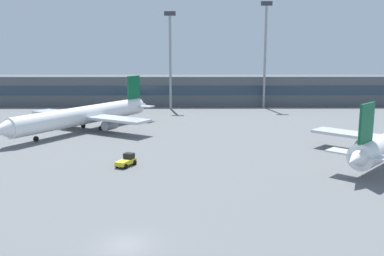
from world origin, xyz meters
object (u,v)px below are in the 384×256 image
object	(u,v)px
baggage_tug_yellow	(127,160)
floodlight_tower_east	(170,54)
floodlight_tower_west	(265,48)
airplane_mid	(84,116)

from	to	relation	value
baggage_tug_yellow	floodlight_tower_east	xyz separation A→B (m)	(3.94, 61.23, 15.00)
floodlight_tower_west	floodlight_tower_east	size ratio (longest dim) A/B	1.11
airplane_mid	floodlight_tower_west	size ratio (longest dim) A/B	1.27
baggage_tug_yellow	floodlight_tower_west	distance (m)	73.29
airplane_mid	floodlight_tower_east	world-z (taller)	floodlight_tower_east
floodlight_tower_east	airplane_mid	bearing A→B (deg)	-116.58
baggage_tug_yellow	floodlight_tower_west	bearing A→B (deg)	63.87
floodlight_tower_west	floodlight_tower_east	bearing A→B (deg)	-174.05
airplane_mid	floodlight_tower_east	size ratio (longest dim) A/B	1.41
baggage_tug_yellow	airplane_mid	bearing A→B (deg)	115.18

